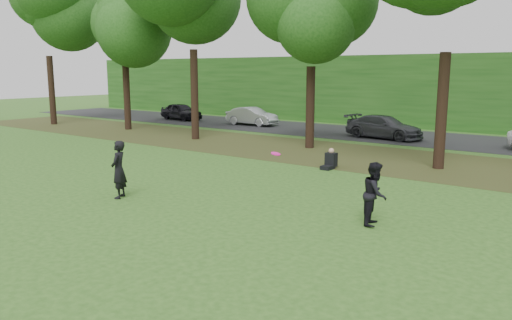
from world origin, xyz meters
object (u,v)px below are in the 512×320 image
at_px(player_left, 119,170).
at_px(player_right, 375,194).
at_px(seated_person, 330,161).
at_px(frisbee, 276,154).

height_order(player_left, player_right, player_left).
bearing_deg(player_left, seated_person, 129.92).
xyz_separation_m(frisbee, seated_person, (-1.79, 6.45, -1.34)).
relative_size(frisbee, seated_person, 0.46).
bearing_deg(frisbee, player_left, -160.75).
relative_size(player_right, seated_person, 1.97).
distance_m(player_right, seated_person, 7.45).
height_order(player_right, frisbee, frisbee).
distance_m(player_left, seated_person, 8.65).
height_order(player_left, seated_person, player_left).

